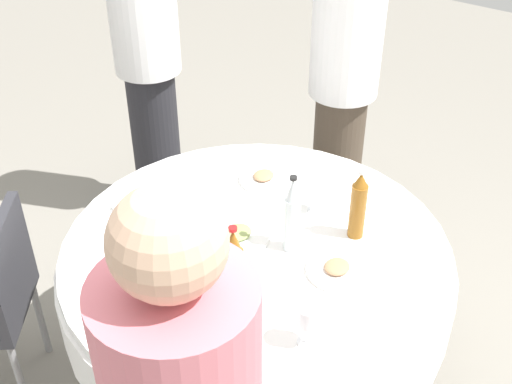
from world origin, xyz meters
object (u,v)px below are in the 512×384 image
(bottle_clear_north, at_px, (292,216))
(plate_mid, at_px, (337,270))
(dining_table, at_px, (256,275))
(plate_outer, at_px, (264,178))
(bottle_amber_west, at_px, (234,264))
(plate_east, at_px, (239,235))
(wine_glass_far, at_px, (190,279))
(person_inner, at_px, (149,70))
(bottle_amber_near, at_px, (358,206))
(wine_glass_front, at_px, (316,189))
(person_west, at_px, (342,94))
(wine_glass_left, at_px, (158,240))
(wine_glass_north, at_px, (308,316))

(bottle_clear_north, bearing_deg, plate_mid, 85.01)
(dining_table, bearing_deg, bottle_clear_north, 120.52)
(bottle_clear_north, bearing_deg, plate_outer, -132.40)
(bottle_amber_west, height_order, plate_east, bottle_amber_west)
(wine_glass_far, xyz_separation_m, person_inner, (-1.07, -1.17, 0.01))
(bottle_amber_near, relative_size, wine_glass_front, 1.96)
(bottle_amber_west, distance_m, person_west, 1.40)
(bottle_clear_north, bearing_deg, bottle_amber_west, -5.25)
(bottle_clear_north, relative_size, plate_outer, 1.54)
(wine_glass_left, bearing_deg, dining_table, 139.60)
(dining_table, relative_size, bottle_amber_west, 5.15)
(wine_glass_far, height_order, person_inner, person_inner)
(bottle_clear_north, height_order, plate_east, bottle_clear_north)
(bottle_amber_west, height_order, person_inner, person_inner)
(dining_table, xyz_separation_m, wine_glass_left, (0.27, -0.23, 0.25))
(bottle_clear_north, relative_size, plate_east, 1.32)
(bottle_amber_near, bearing_deg, bottle_amber_west, -19.97)
(bottle_amber_near, relative_size, wine_glass_north, 1.85)
(wine_glass_north, xyz_separation_m, plate_outer, (-0.66, -0.62, -0.11))
(dining_table, bearing_deg, wine_glass_north, 53.83)
(plate_mid, height_order, plate_outer, same)
(plate_east, distance_m, plate_mid, 0.40)
(bottle_amber_near, xyz_separation_m, bottle_clear_north, (0.21, -0.16, 0.01))
(dining_table, relative_size, plate_outer, 7.14)
(plate_east, relative_size, person_west, 0.15)
(wine_glass_north, height_order, plate_mid, wine_glass_north)
(wine_glass_left, bearing_deg, person_west, -178.83)
(plate_east, xyz_separation_m, plate_outer, (-0.37, -0.14, 0.00))
(wine_glass_left, height_order, plate_outer, wine_glass_left)
(wine_glass_left, bearing_deg, bottle_amber_west, 94.62)
(plate_mid, bearing_deg, dining_table, -81.44)
(plate_east, relative_size, person_inner, 0.15)
(wine_glass_north, bearing_deg, wine_glass_front, -151.14)
(bottle_clear_north, height_order, wine_glass_front, bottle_clear_north)
(wine_glass_far, bearing_deg, wine_glass_north, 100.92)
(wine_glass_north, bearing_deg, wine_glass_left, -92.00)
(bottle_clear_north, distance_m, person_west, 1.11)
(wine_glass_north, relative_size, wine_glass_front, 1.06)
(bottle_amber_west, relative_size, wine_glass_front, 1.92)
(wine_glass_left, bearing_deg, plate_east, 151.86)
(bottle_amber_near, height_order, plate_east, bottle_amber_near)
(bottle_amber_west, height_order, wine_glass_far, bottle_amber_west)
(bottle_clear_north, distance_m, plate_mid, 0.25)
(wine_glass_north, xyz_separation_m, wine_glass_front, (-0.61, -0.34, -0.01))
(bottle_amber_west, relative_size, wine_glass_north, 1.82)
(plate_outer, bearing_deg, wine_glass_north, 43.20)
(dining_table, height_order, wine_glass_north, wine_glass_north)
(wine_glass_north, height_order, wine_glass_left, wine_glass_north)
(person_west, bearing_deg, dining_table, -90.00)
(wine_glass_left, bearing_deg, plate_mid, 120.21)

